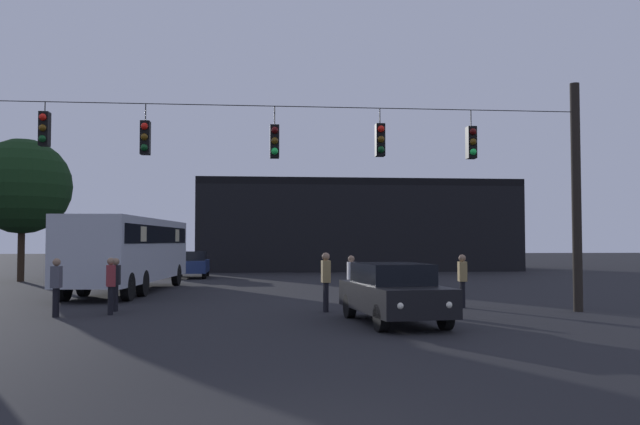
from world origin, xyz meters
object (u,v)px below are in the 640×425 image
(city_bus, at_px, (130,247))
(pedestrian_crossing_right, at_px, (116,281))
(car_near_right, at_px, (393,292))
(pedestrian_crossing_left, at_px, (56,284))
(pedestrian_near_bus, at_px, (351,277))
(tree_left_silhouette, at_px, (22,186))
(pedestrian_trailing, at_px, (326,278))
(pedestrian_crossing_center, at_px, (111,283))
(pedestrian_far_side, at_px, (462,278))
(car_far_left, at_px, (192,264))

(city_bus, bearing_deg, pedestrian_crossing_right, -82.37)
(car_near_right, bearing_deg, pedestrian_crossing_right, 154.38)
(car_near_right, xyz_separation_m, pedestrian_crossing_left, (-8.98, 2.29, 0.11))
(pedestrian_crossing_left, height_order, pedestrian_near_bus, pedestrian_near_bus)
(tree_left_silhouette, bearing_deg, pedestrian_trailing, -48.72)
(city_bus, distance_m, car_near_right, 14.31)
(pedestrian_crossing_right, bearing_deg, pedestrian_crossing_center, -86.19)
(pedestrian_crossing_left, xyz_separation_m, pedestrian_crossing_right, (1.31, 1.39, -0.02))
(car_near_right, bearing_deg, tree_left_silhouette, 129.32)
(pedestrian_trailing, relative_size, pedestrian_far_side, 1.05)
(pedestrian_trailing, bearing_deg, city_bus, 130.85)
(car_near_right, xyz_separation_m, car_far_left, (-7.19, 22.05, 0.00))
(car_far_left, bearing_deg, tree_left_silhouette, -161.23)
(pedestrian_crossing_left, distance_m, pedestrian_crossing_right, 1.91)
(car_near_right, height_order, pedestrian_crossing_right, pedestrian_crossing_right)
(city_bus, bearing_deg, tree_left_silhouette, 131.74)
(pedestrian_trailing, bearing_deg, pedestrian_far_side, 10.16)
(tree_left_silhouette, bearing_deg, car_near_right, -50.68)
(car_far_left, xyz_separation_m, pedestrian_crossing_right, (-0.48, -18.37, 0.09))
(pedestrian_far_side, bearing_deg, pedestrian_crossing_left, -173.28)
(pedestrian_crossing_left, xyz_separation_m, pedestrian_near_bus, (8.61, 2.65, 0.00))
(car_near_right, height_order, pedestrian_far_side, pedestrian_far_side)
(pedestrian_crossing_center, bearing_deg, city_bus, 97.20)
(pedestrian_crossing_left, bearing_deg, car_near_right, -14.28)
(city_bus, distance_m, pedestrian_crossing_right, 7.76)
(car_near_right, relative_size, pedestrian_far_side, 2.68)
(pedestrian_trailing, relative_size, tree_left_silhouette, 0.23)
(pedestrian_crossing_center, bearing_deg, pedestrian_near_bus, 17.15)
(pedestrian_trailing, bearing_deg, car_far_left, 106.75)
(city_bus, height_order, pedestrian_trailing, city_bus)
(car_far_left, height_order, pedestrian_trailing, pedestrian_trailing)
(car_near_right, bearing_deg, pedestrian_crossing_center, 160.39)
(pedestrian_far_side, bearing_deg, car_far_left, 118.98)
(city_bus, xyz_separation_m, pedestrian_trailing, (7.27, -8.41, -0.87))
(city_bus, xyz_separation_m, pedestrian_crossing_left, (-0.29, -9.03, -0.96))
(pedestrian_crossing_center, relative_size, pedestrian_trailing, 0.93)
(car_far_left, relative_size, pedestrian_far_side, 2.61)
(pedestrian_near_bus, distance_m, pedestrian_trailing, 2.29)
(car_near_right, height_order, pedestrian_near_bus, pedestrian_near_bus)
(pedestrian_crossing_center, xyz_separation_m, pedestrian_near_bus, (7.23, 2.23, -0.00))
(car_near_right, bearing_deg, pedestrian_trailing, 116.14)
(pedestrian_trailing, bearing_deg, pedestrian_crossing_right, 172.96)
(city_bus, height_order, pedestrian_crossing_center, city_bus)
(pedestrian_crossing_center, xyz_separation_m, pedestrian_trailing, (6.18, 0.20, 0.08))
(city_bus, bearing_deg, pedestrian_crossing_left, -91.83)
(city_bus, height_order, pedestrian_crossing_left, city_bus)
(pedestrian_far_side, bearing_deg, pedestrian_trailing, -169.84)
(pedestrian_crossing_center, distance_m, pedestrian_far_side, 10.63)
(city_bus, relative_size, pedestrian_near_bus, 6.89)
(pedestrian_far_side, bearing_deg, pedestrian_near_bus, 159.63)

